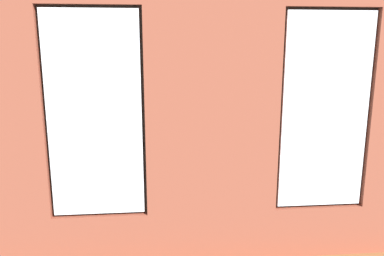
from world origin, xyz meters
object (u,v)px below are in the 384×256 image
(remote_gray, at_px, (160,158))
(coffee_table, at_px, (186,159))
(potted_plant_near_tv, at_px, (19,169))
(cup_ceramic, at_px, (175,152))
(tv_flatscreen, at_px, (6,138))
(potted_plant_corner_near_left, at_px, (307,118))
(media_console, at_px, (10,177))
(couch_by_window, at_px, (204,205))
(potted_plant_beside_window_right, at_px, (100,194))
(potted_plant_mid_room_small, at_px, (231,153))
(potted_plant_between_couches, at_px, (317,181))
(couch_left, at_px, (357,172))
(candle_jar, at_px, (186,154))
(potted_plant_by_left_couch, at_px, (300,150))
(potted_plant_foreground_right, at_px, (58,127))
(table_plant_small, at_px, (210,146))

(remote_gray, bearing_deg, coffee_table, 132.78)
(potted_plant_near_tv, bearing_deg, cup_ceramic, -147.04)
(coffee_table, distance_m, tv_flatscreen, 2.87)
(potted_plant_corner_near_left, bearing_deg, media_console, 19.00)
(couch_by_window, height_order, potted_plant_beside_window_right, potted_plant_beside_window_right)
(coffee_table, height_order, tv_flatscreen, tv_flatscreen)
(potted_plant_mid_room_small, bearing_deg, potted_plant_near_tv, 28.94)
(media_console, distance_m, potted_plant_between_couches, 4.64)
(coffee_table, height_order, potted_plant_corner_near_left, potted_plant_corner_near_left)
(couch_left, relative_size, remote_gray, 11.28)
(cup_ceramic, bearing_deg, coffee_table, 151.02)
(tv_flatscreen, bearing_deg, media_console, 90.00)
(candle_jar, xyz_separation_m, potted_plant_beside_window_right, (1.16, 1.82, 0.06))
(potted_plant_by_left_couch, bearing_deg, potted_plant_mid_room_small, 7.90)
(potted_plant_corner_near_left, relative_size, potted_plant_beside_window_right, 0.91)
(potted_plant_near_tv, relative_size, potted_plant_foreground_right, 1.04)
(candle_jar, distance_m, potted_plant_between_couches, 2.29)
(couch_by_window, bearing_deg, media_console, -28.07)
(potted_plant_beside_window_right, bearing_deg, candle_jar, -122.47)
(couch_by_window, height_order, potted_plant_mid_room_small, couch_by_window)
(candle_jar, height_order, potted_plant_corner_near_left, potted_plant_corner_near_left)
(potted_plant_between_couches, bearing_deg, potted_plant_near_tv, -6.53)
(coffee_table, distance_m, cup_ceramic, 0.24)
(potted_plant_near_tv, bearing_deg, couch_left, -173.69)
(potted_plant_near_tv, distance_m, potted_plant_between_couches, 3.85)
(coffee_table, xyz_separation_m, potted_plant_foreground_right, (2.53, -1.70, 0.24))
(cup_ceramic, relative_size, potted_plant_foreground_right, 0.10)
(media_console, bearing_deg, table_plant_small, -174.30)
(coffee_table, bearing_deg, potted_plant_corner_near_left, -147.81)
(table_plant_small, bearing_deg, tv_flatscreen, 5.65)
(tv_flatscreen, relative_size, potted_plant_mid_room_small, 2.19)
(cup_ceramic, distance_m, potted_plant_by_left_couch, 2.50)
(potted_plant_mid_room_small, bearing_deg, media_console, 10.18)
(tv_flatscreen, xyz_separation_m, potted_plant_corner_near_left, (-5.61, -1.93, -0.14))
(potted_plant_mid_room_small, bearing_deg, potted_plant_beside_window_right, 48.78)
(tv_flatscreen, bearing_deg, couch_by_window, 151.88)
(candle_jar, height_order, potted_plant_foreground_right, potted_plant_foreground_right)
(couch_by_window, distance_m, potted_plant_mid_room_small, 2.35)
(potted_plant_near_tv, distance_m, potted_plant_corner_near_left, 5.89)
(remote_gray, distance_m, potted_plant_foreground_right, 2.77)
(coffee_table, height_order, potted_plant_by_left_couch, potted_plant_by_left_couch)
(potted_plant_near_tv, bearing_deg, potted_plant_mid_room_small, -151.06)
(cup_ceramic, height_order, potted_plant_mid_room_small, cup_ceramic)
(coffee_table, xyz_separation_m, potted_plant_between_couches, (-1.55, 1.69, 0.18))
(potted_plant_between_couches, height_order, potted_plant_foreground_right, potted_plant_between_couches)
(tv_flatscreen, distance_m, potted_plant_foreground_right, 1.91)
(couch_left, bearing_deg, tv_flatscreen, -91.25)
(couch_left, distance_m, candle_jar, 2.74)
(potted_plant_corner_near_left, xyz_separation_m, potted_plant_beside_window_right, (3.95, 3.58, -0.17))
(potted_plant_corner_near_left, bearing_deg, couch_by_window, 52.27)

